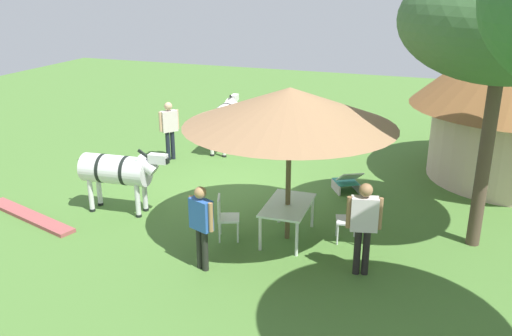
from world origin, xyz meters
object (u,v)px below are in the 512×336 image
Objects in this scene: patio_dining_table at (288,208)px; guest_beside_umbrella at (201,221)px; standing_watcher at (169,125)px; striped_lounge_chair at (347,182)px; zebra_nearest_camera at (225,117)px; acacia_tree_right_background at (505,22)px; patio_chair_east_end at (351,217)px; patio_chair_near_hut at (224,215)px; guest_behind_table at (364,221)px; zebra_by_umbrella at (118,170)px; shade_umbrella at (290,107)px.

patio_dining_table is 2.02m from guest_beside_umbrella.
standing_watcher is (-3.59, -4.59, 0.35)m from patio_dining_table.
standing_watcher is 5.33m from striped_lounge_chair.
patio_dining_table is 0.92× the size of guest_beside_umbrella.
striped_lounge_chair is 0.42× the size of zebra_nearest_camera.
patio_dining_table is 0.27× the size of acacia_tree_right_background.
acacia_tree_right_background reaches higher than striped_lounge_chair.
patio_chair_near_hut is (0.77, -2.39, 0.00)m from patio_chair_east_end.
guest_behind_table is at bearing 91.28° from standing_watcher.
guest_behind_table is 7.78m from zebra_nearest_camera.
standing_watcher is at bearing -160.99° from patio_chair_near_hut.
zebra_nearest_camera is 5.01m from zebra_by_umbrella.
guest_behind_table is 0.32× the size of acacia_tree_right_background.
guest_beside_umbrella is 0.73× the size of zebra_by_umbrella.
patio_dining_table reaches higher than striped_lounge_chair.
shade_umbrella is at bearing -60.52° from zebra_nearest_camera.
guest_beside_umbrella is 1.65× the size of striped_lounge_chair.
standing_watcher is 0.31× the size of acacia_tree_right_background.
patio_chair_east_end reaches higher than striped_lounge_chair.
patio_chair_near_hut is at bearing -149.37° from striped_lounge_chair.
zebra_nearest_camera reaches higher than patio_dining_table.
zebra_by_umbrella is (2.90, -4.52, 0.72)m from striped_lounge_chair.
guest_beside_umbrella is 4.93m from striped_lounge_chair.
shade_umbrella is at bearing 89.00° from standing_watcher.
zebra_nearest_camera is 0.43× the size of acacia_tree_right_background.
patio_chair_near_hut is at bearing 116.27° from guest_beside_umbrella.
shade_umbrella is 1.76× the size of zebra_nearest_camera.
acacia_tree_right_background reaches higher than patio_chair_near_hut.
shade_umbrella reaches higher than patio_chair_east_end.
zebra_nearest_camera is (-1.38, 1.10, 0.01)m from standing_watcher.
patio_dining_table is 1.63× the size of patio_chair_east_end.
guest_behind_table is at bearing 60.05° from patio_chair_near_hut.
guest_beside_umbrella is 0.93× the size of guest_behind_table.
guest_behind_table is at bearing -106.14° from striped_lounge_chair.
guest_behind_table is 5.58m from zebra_by_umbrella.
patio_chair_east_end is 0.52× the size of guest_behind_table.
standing_watcher reaches higher than patio_chair_east_end.
acacia_tree_right_background reaches higher than zebra_nearest_camera.
standing_watcher is at bearing -107.53° from acacia_tree_right_background.
zebra_nearest_camera is at bearing 178.51° from standing_watcher.
striped_lounge_chair is at bearing 167.48° from shade_umbrella.
shade_umbrella is 6.07m from standing_watcher.
standing_watcher is at bearing -127.98° from patio_dining_table.
zebra_nearest_camera is (-4.66, -4.71, 0.50)m from patio_chair_east_end.
standing_watcher is at bearing 145.21° from guest_beside_umbrella.
guest_beside_umbrella is 0.95× the size of standing_watcher.
patio_chair_east_end is at bearing -50.30° from zebra_nearest_camera.
guest_behind_table reaches higher than patio_chair_near_hut.
zebra_nearest_camera is at bearing -178.08° from patio_chair_near_hut.
guest_beside_umbrella is (1.24, 0.10, 0.44)m from patio_chair_near_hut.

